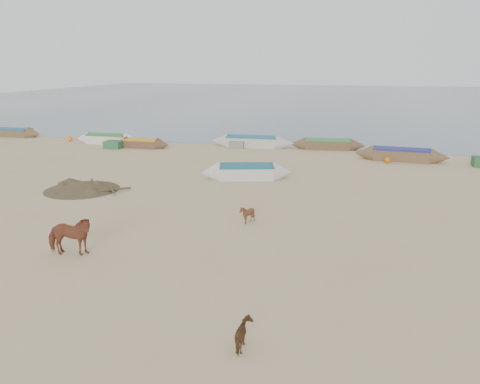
% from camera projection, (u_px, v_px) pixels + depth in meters
% --- Properties ---
extents(ground, '(140.00, 140.00, 0.00)m').
position_uv_depth(ground, '(214.00, 242.00, 18.39)').
color(ground, tan).
rests_on(ground, ground).
extents(sea, '(160.00, 160.00, 0.00)m').
position_uv_depth(sea, '(340.00, 98.00, 94.74)').
color(sea, slate).
rests_on(sea, ground).
extents(cow_adult, '(1.89, 1.15, 1.49)m').
position_uv_depth(cow_adult, '(69.00, 236.00, 16.98)').
color(cow_adult, brown).
rests_on(cow_adult, ground).
extents(calf_front, '(0.96, 0.91, 0.84)m').
position_uv_depth(calf_front, '(247.00, 214.00, 20.48)').
color(calf_front, '#572F1B').
rests_on(calf_front, ground).
extents(calf_right, '(0.91, 0.94, 0.73)m').
position_uv_depth(calf_right, '(245.00, 335.00, 11.45)').
color(calf_right, '#55371B').
rests_on(calf_right, ground).
extents(near_canoe, '(5.72, 2.97, 0.87)m').
position_uv_depth(near_canoe, '(246.00, 172.00, 28.48)').
color(near_canoe, silver).
rests_on(near_canoe, ground).
extents(debris_pile, '(4.90, 4.90, 0.49)m').
position_uv_depth(debris_pile, '(82.00, 185.00, 26.03)').
color(debris_pile, brown).
rests_on(debris_pile, ground).
extents(waterline_canoes, '(51.26, 5.18, 0.93)m').
position_uv_depth(waterline_canoes, '(241.00, 144.00, 38.40)').
color(waterline_canoes, brown).
rests_on(waterline_canoes, ground).
extents(beach_clutter, '(42.02, 4.33, 0.64)m').
position_uv_depth(beach_clutter, '(340.00, 152.00, 35.50)').
color(beach_clutter, '#2D653B').
rests_on(beach_clutter, ground).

